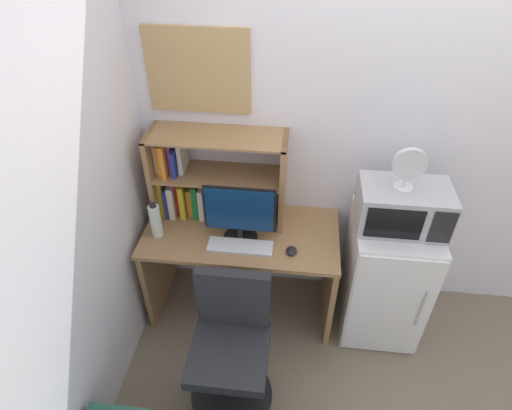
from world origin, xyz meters
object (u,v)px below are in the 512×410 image
keyboard (240,247)px  wall_corkboard (198,71)px  mini_fridge (384,276)px  desk_chair (231,351)px  microwave (403,207)px  computer_mouse (291,251)px  hutch_bookshelf (199,177)px  desk_fan (409,167)px  water_bottle (156,221)px  monitor (240,214)px

keyboard → wall_corkboard: (-0.29, 0.45, 0.93)m
mini_fridge → desk_chair: 1.13m
desk_chair → wall_corkboard: (-0.30, 0.96, 1.28)m
mini_fridge → desk_chair: bearing=-145.5°
keyboard → mini_fridge: bearing=8.2°
microwave → mini_fridge: bearing=-90.4°
computer_mouse → wall_corkboard: (-0.61, 0.46, 0.92)m
hutch_bookshelf → wall_corkboard: (0.02, 0.12, 0.65)m
hutch_bookshelf → wall_corkboard: size_ratio=1.40×
mini_fridge → computer_mouse: bearing=-167.4°
mini_fridge → desk_fan: 0.86m
keyboard → desk_fan: desk_fan is taller
keyboard → wall_corkboard: size_ratio=0.66×
desk_fan → computer_mouse: bearing=-167.1°
wall_corkboard → water_bottle: bearing=-122.8°
computer_mouse → desk_fan: bearing=12.9°
computer_mouse → mini_fridge: bearing=12.6°
monitor → desk_fan: size_ratio=1.68×
hutch_bookshelf → wall_corkboard: wall_corkboard is taller
desk_fan → wall_corkboard: bearing=165.1°
monitor → desk_chair: (0.02, -0.59, -0.54)m
hutch_bookshelf → mini_fridge: 1.39m
monitor → wall_corkboard: bearing=127.2°
keyboard → mini_fridge: size_ratio=0.44×
monitor → wall_corkboard: wall_corkboard is taller
monitor → keyboard: size_ratio=1.09×
computer_mouse → mini_fridge: (0.63, 0.14, -0.30)m
microwave → desk_fan: size_ratio=1.99×
monitor → mini_fridge: bearing=3.0°
hutch_bookshelf → computer_mouse: hutch_bookshelf is taller
keyboard → desk_chair: 0.61m
microwave → monitor: bearing=-176.8°
keyboard → desk_fan: 1.08m
monitor → desk_fan: desk_fan is taller
desk_fan → monitor: bearing=-177.0°
water_bottle → mini_fridge: (1.48, 0.07, -0.40)m
desk_fan → desk_chair: size_ratio=0.29×
hutch_bookshelf → desk_fan: size_ratio=3.28×
desk_chair → wall_corkboard: bearing=107.6°
water_bottle → wall_corkboard: (0.25, 0.39, 0.82)m
hutch_bookshelf → keyboard: bearing=-46.3°
computer_mouse → desk_fan: 0.83m
monitor → desk_fan: bearing=3.0°
mini_fridge → wall_corkboard: (-1.23, 0.32, 1.22)m
water_bottle → microwave: microwave is taller
mini_fridge → wall_corkboard: size_ratio=1.49×
desk_fan → wall_corkboard: (-1.20, 0.32, 0.36)m
hutch_bookshelf → keyboard: 0.53m
microwave → hutch_bookshelf: bearing=171.4°
desk_chair → hutch_bookshelf: bearing=111.4°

